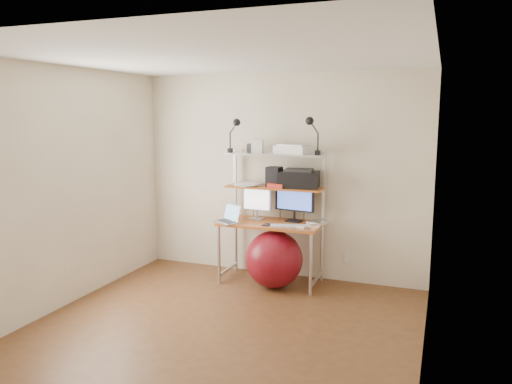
# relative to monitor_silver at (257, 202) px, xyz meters

# --- Properties ---
(room) EXTENTS (3.60, 3.60, 3.60)m
(room) POSITION_rel_monitor_silver_xyz_m (0.22, -1.55, 0.29)
(room) COLOR brown
(room) RESTS_ON ground
(computer_desk) EXTENTS (1.20, 0.60, 1.57)m
(computer_desk) POSITION_rel_monitor_silver_xyz_m (0.22, -0.05, -0.00)
(computer_desk) COLOR #BD6824
(computer_desk) RESTS_ON ground
(desktop) EXTENTS (1.20, 0.60, 0.00)m
(desktop) POSITION_rel_monitor_silver_xyz_m (0.22, -0.11, -0.22)
(desktop) COLOR #BD6824
(desktop) RESTS_ON computer_desk
(mid_shelf) EXTENTS (1.18, 0.34, 0.00)m
(mid_shelf) POSITION_rel_monitor_silver_xyz_m (0.22, 0.02, 0.19)
(mid_shelf) COLOR #BD6824
(mid_shelf) RESTS_ON computer_desk
(top_shelf) EXTENTS (1.18, 0.34, 0.00)m
(top_shelf) POSITION_rel_monitor_silver_xyz_m (0.22, 0.02, 0.59)
(top_shelf) COLOR #BCBBC0
(top_shelf) RESTS_ON computer_desk
(floor) EXTENTS (3.60, 3.60, 0.00)m
(floor) POSITION_rel_monitor_silver_xyz_m (0.22, -1.55, -0.96)
(floor) COLOR brown
(floor) RESTS_ON ground
(wall_outlet) EXTENTS (0.08, 0.01, 0.12)m
(wall_outlet) POSITION_rel_monitor_silver_xyz_m (1.07, 0.23, -0.66)
(wall_outlet) COLOR silver
(wall_outlet) RESTS_ON room
(monitor_silver) EXTENTS (0.37, 0.14, 0.41)m
(monitor_silver) POSITION_rel_monitor_silver_xyz_m (0.00, 0.00, 0.00)
(monitor_silver) COLOR #AEAEB3
(monitor_silver) RESTS_ON desktop
(monitor_black) EXTENTS (0.50, 0.16, 0.50)m
(monitor_black) POSITION_rel_monitor_silver_xyz_m (0.46, 0.04, 0.03)
(monitor_black) COLOR black
(monitor_black) RESTS_ON desktop
(laptop) EXTENTS (0.39, 0.37, 0.27)m
(laptop) POSITION_rel_monitor_silver_xyz_m (-0.25, -0.27, -0.17)
(laptop) COLOR silver
(laptop) RESTS_ON desktop
(keyboard) EXTENTS (0.48, 0.25, 0.01)m
(keyboard) POSITION_rel_monitor_silver_xyz_m (0.50, -0.24, -0.21)
(keyboard) COLOR silver
(keyboard) RESTS_ON desktop
(mouse) EXTENTS (0.11, 0.08, 0.03)m
(mouse) POSITION_rel_monitor_silver_xyz_m (0.64, -0.27, -0.20)
(mouse) COLOR silver
(mouse) RESTS_ON desktop
(mac_mini) EXTENTS (0.24, 0.24, 0.04)m
(mac_mini) POSITION_rel_monitor_silver_xyz_m (0.76, -0.02, -0.20)
(mac_mini) COLOR silver
(mac_mini) RESTS_ON desktop
(phone) EXTENTS (0.09, 0.14, 0.01)m
(phone) POSITION_rel_monitor_silver_xyz_m (0.22, -0.27, -0.21)
(phone) COLOR black
(phone) RESTS_ON desktop
(printer) EXTENTS (0.50, 0.37, 0.22)m
(printer) POSITION_rel_monitor_silver_xyz_m (0.51, 0.05, 0.30)
(printer) COLOR black
(printer) RESTS_ON mid_shelf
(nas_cube) EXTENTS (0.18, 0.18, 0.24)m
(nas_cube) POSITION_rel_monitor_silver_xyz_m (0.21, 0.01, 0.31)
(nas_cube) COLOR black
(nas_cube) RESTS_ON mid_shelf
(red_box) EXTENTS (0.20, 0.14, 0.05)m
(red_box) POSITION_rel_monitor_silver_xyz_m (0.27, -0.08, 0.22)
(red_box) COLOR red
(red_box) RESTS_ON mid_shelf
(scanner) EXTENTS (0.47, 0.38, 0.11)m
(scanner) POSITION_rel_monitor_silver_xyz_m (0.45, 0.02, 0.65)
(scanner) COLOR silver
(scanner) RESTS_ON top_shelf
(box_white) EXTENTS (0.14, 0.12, 0.15)m
(box_white) POSITION_rel_monitor_silver_xyz_m (0.00, 0.01, 0.67)
(box_white) COLOR silver
(box_white) RESTS_ON top_shelf
(box_grey) EXTENTS (0.11, 0.11, 0.11)m
(box_grey) POSITION_rel_monitor_silver_xyz_m (-0.07, 0.03, 0.65)
(box_grey) COLOR #29292C
(box_grey) RESTS_ON top_shelf
(clip_lamp_left) EXTENTS (0.16, 0.09, 0.41)m
(clip_lamp_left) POSITION_rel_monitor_silver_xyz_m (-0.25, -0.07, 0.89)
(clip_lamp_left) COLOR black
(clip_lamp_left) RESTS_ON top_shelf
(clip_lamp_right) EXTENTS (0.17, 0.10, 0.43)m
(clip_lamp_right) POSITION_rel_monitor_silver_xyz_m (0.68, -0.07, 0.91)
(clip_lamp_right) COLOR black
(clip_lamp_right) RESTS_ON top_shelf
(exercise_ball) EXTENTS (0.67, 0.67, 0.67)m
(exercise_ball) POSITION_rel_monitor_silver_xyz_m (0.31, -0.26, -0.62)
(exercise_ball) COLOR maroon
(exercise_ball) RESTS_ON floor
(paper_stack) EXTENTS (0.44, 0.42, 0.02)m
(paper_stack) POSITION_rel_monitor_silver_xyz_m (-0.14, 0.02, 0.21)
(paper_stack) COLOR white
(paper_stack) RESTS_ON mid_shelf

